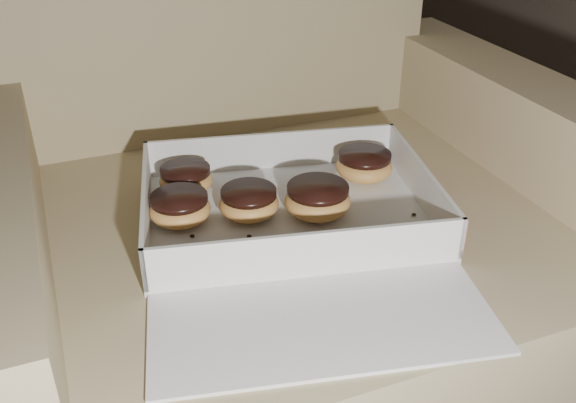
% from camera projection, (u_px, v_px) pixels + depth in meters
% --- Properties ---
extents(armchair, '(0.97, 0.82, 1.01)m').
position_uv_depth(armchair, '(279.00, 257.00, 1.10)').
color(armchair, tan).
rests_on(armchair, floor).
extents(bakery_box, '(0.50, 0.56, 0.07)m').
position_uv_depth(bakery_box, '(296.00, 225.00, 0.92)').
color(bakery_box, silver).
rests_on(bakery_box, armchair).
extents(donut_a, '(0.08, 0.08, 0.04)m').
position_uv_depth(donut_a, '(186.00, 179.00, 1.00)').
color(donut_a, '#E6B550').
rests_on(donut_a, bakery_box).
extents(donut_b, '(0.09, 0.09, 0.04)m').
position_uv_depth(donut_b, '(249.00, 202.00, 0.94)').
color(donut_b, '#E6B550').
rests_on(donut_b, bakery_box).
extents(donut_c, '(0.09, 0.09, 0.05)m').
position_uv_depth(donut_c, '(364.00, 165.00, 1.04)').
color(donut_c, '#E6B550').
rests_on(donut_c, bakery_box).
extents(donut_d, '(0.10, 0.10, 0.05)m').
position_uv_depth(donut_d, '(318.00, 199.00, 0.94)').
color(donut_d, '#E6B550').
rests_on(donut_d, bakery_box).
extents(donut_e, '(0.09, 0.09, 0.04)m').
position_uv_depth(donut_e, '(180.00, 208.00, 0.92)').
color(donut_e, '#E6B550').
rests_on(donut_e, bakery_box).
extents(crumb_a, '(0.01, 0.01, 0.00)m').
position_uv_depth(crumb_a, '(249.00, 236.00, 0.90)').
color(crumb_a, black).
rests_on(crumb_a, bakery_box).
extents(crumb_b, '(0.01, 0.01, 0.00)m').
position_uv_depth(crumb_b, '(192.00, 236.00, 0.90)').
color(crumb_b, black).
rests_on(crumb_b, bakery_box).
extents(crumb_c, '(0.01, 0.01, 0.00)m').
position_uv_depth(crumb_c, '(436.00, 253.00, 0.86)').
color(crumb_c, black).
rests_on(crumb_c, bakery_box).
extents(crumb_d, '(0.01, 0.01, 0.00)m').
position_uv_depth(crumb_d, '(414.00, 214.00, 0.95)').
color(crumb_d, black).
rests_on(crumb_d, bakery_box).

